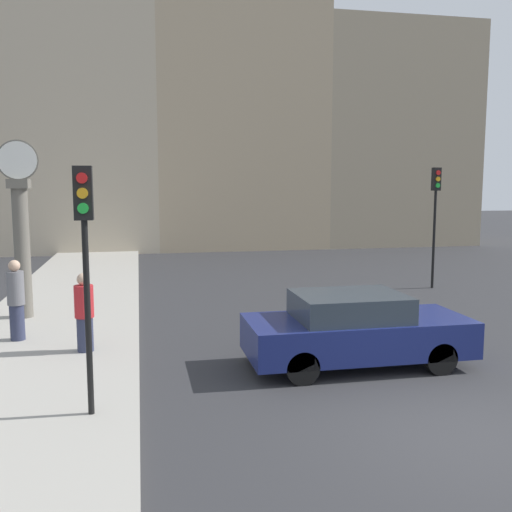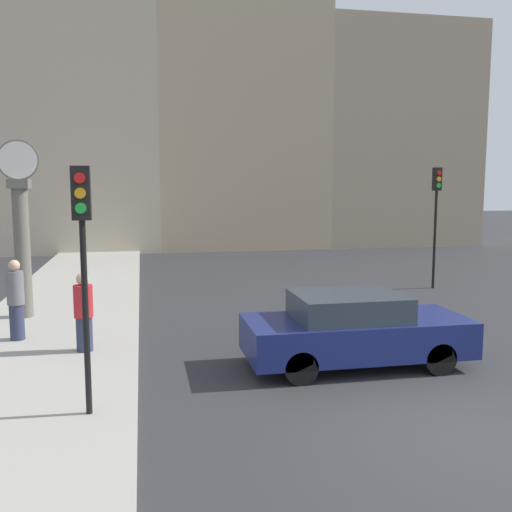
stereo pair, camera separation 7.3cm
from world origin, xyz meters
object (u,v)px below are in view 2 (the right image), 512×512
Objects in this scene: sedan_car at (354,330)px; traffic_light_far at (436,203)px; pedestrian_grey_jacket at (16,300)px; pedestrian_red_top at (84,313)px; street_clock at (22,234)px; traffic_light_near at (83,238)px.

sedan_car is 9.52m from traffic_light_far.
pedestrian_grey_jacket is (-6.68, 2.74, 0.31)m from sedan_car.
pedestrian_red_top is 1.91m from pedestrian_grey_jacket.
street_clock is 2.54× the size of pedestrian_grey_jacket.
sedan_car is 2.68× the size of pedestrian_red_top.
street_clock reaches higher than sedan_car.
street_clock is 2.77× the size of pedestrian_red_top.
traffic_light_near is 13.86m from traffic_light_far.
pedestrian_grey_jacket is (-1.52, 1.16, 0.09)m from pedestrian_red_top.
sedan_car is 0.97× the size of street_clock.
street_clock is 4.05m from pedestrian_red_top.
sedan_car is 1.18× the size of traffic_light_near.
traffic_light_far is at bearing 20.41° from pedestrian_grey_jacket.
pedestrian_grey_jacket reaches higher than pedestrian_red_top.
pedestrian_red_top is at bearing -37.52° from pedestrian_grey_jacket.
traffic_light_near reaches higher than pedestrian_red_top.
pedestrian_red_top is 0.91× the size of pedestrian_grey_jacket.
traffic_light_far is (5.67, 7.33, 2.16)m from sedan_car.
street_clock is at bearing 96.40° from pedestrian_grey_jacket.
pedestrian_red_top is at bearing -62.53° from street_clock.
traffic_light_far is at bearing 40.94° from traffic_light_near.
traffic_light_near is 2.07× the size of pedestrian_grey_jacket.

